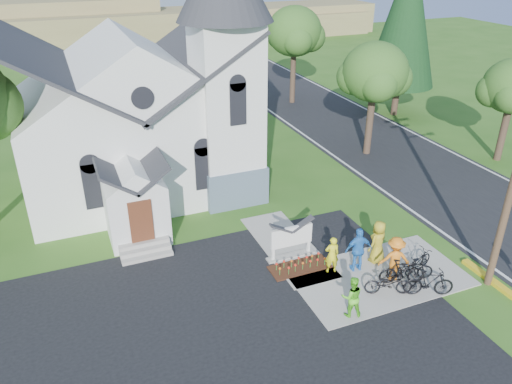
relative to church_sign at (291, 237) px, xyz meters
name	(u,v)px	position (x,y,z in m)	size (l,w,h in m)	color
ground	(354,293)	(1.20, -3.20, -1.03)	(120.00, 120.00, 0.00)	#305F1B
road	(361,135)	(11.20, 11.80, -1.02)	(8.00, 90.00, 0.02)	black
sidewalk	(379,277)	(2.70, -2.70, -1.00)	(7.00, 4.00, 0.05)	#A09A90
church	(140,94)	(-4.28, 9.28, 4.22)	(12.35, 12.00, 13.00)	white
church_sign	(291,237)	(0.00, 0.00, 0.00)	(2.20, 0.40, 1.70)	#A09A90
flower_bed	(300,267)	(0.00, -0.90, -0.99)	(2.60, 1.10, 0.07)	#381E0F
tree_road_near	(375,73)	(9.70, 8.80, 4.18)	(4.00, 4.00, 7.05)	#3D2C21
tree_road_mid	(294,32)	(10.20, 20.80, 4.75)	(4.40, 4.40, 7.80)	#3D2C21
conifer	(406,16)	(16.20, 14.80, 6.36)	(5.20, 5.20, 12.40)	#3D2C21
distant_hills	(147,25)	(4.56, 53.13, 1.15)	(61.00, 10.00, 5.60)	olive
cyclist_0	(332,255)	(1.04, -1.65, -0.16)	(0.60, 0.39, 1.64)	yellow
bike_0	(388,283)	(2.34, -3.75, -0.49)	(0.64, 1.85, 0.97)	black
cyclist_1	(352,297)	(0.35, -4.26, -0.16)	(0.79, 0.62, 1.63)	#5DD728
bike_1	(402,271)	(3.24, -3.41, -0.42)	(0.52, 1.85, 1.11)	black
cyclist_2	(358,250)	(2.09, -1.95, 0.01)	(1.16, 0.48, 1.97)	#2B7DD8
bike_2	(418,261)	(4.39, -2.93, -0.53)	(0.59, 1.70, 0.89)	black
cyclist_3	(395,259)	(3.10, -3.01, -0.02)	(1.24, 0.71, 1.92)	orange
bike_3	(429,283)	(3.72, -4.40, -0.40)	(0.54, 1.91, 1.15)	black
cyclist_4	(378,242)	(3.21, -1.72, -0.02)	(0.94, 0.61, 1.92)	#AF9E20
bike_4	(410,268)	(3.73, -3.26, -0.49)	(0.65, 1.87, 0.98)	black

